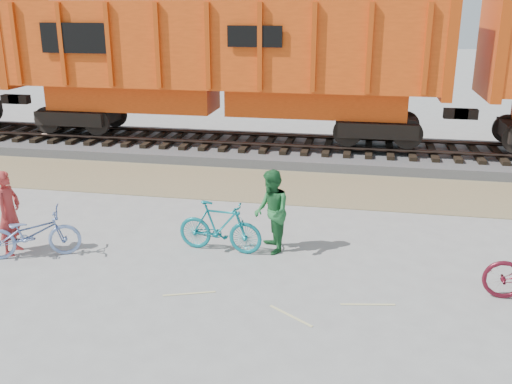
% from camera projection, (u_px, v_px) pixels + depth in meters
% --- Properties ---
extents(ground, '(120.00, 120.00, 0.00)m').
position_uv_depth(ground, '(256.00, 278.00, 10.30)').
color(ground, '#9E9E99').
rests_on(ground, ground).
extents(gravel_strip, '(120.00, 3.00, 0.02)m').
position_uv_depth(gravel_strip, '(294.00, 187.00, 15.43)').
color(gravel_strip, '#9C8761').
rests_on(gravel_strip, ground).
extents(ballast_bed, '(120.00, 4.00, 0.30)m').
position_uv_depth(ballast_bed, '(308.00, 151.00, 18.65)').
color(ballast_bed, slate).
rests_on(ballast_bed, ground).
extents(track, '(120.00, 2.60, 0.24)m').
position_uv_depth(track, '(308.00, 141.00, 18.55)').
color(track, black).
rests_on(track, ballast_bed).
extents(hopper_car_center, '(14.00, 3.13, 4.65)m').
position_uv_depth(hopper_car_center, '(221.00, 60.00, 18.27)').
color(hopper_car_center, black).
rests_on(hopper_car_center, track).
extents(bicycle_blue, '(1.95, 1.29, 0.97)m').
position_uv_depth(bicycle_blue, '(32.00, 233.00, 11.04)').
color(bicycle_blue, '#7B95CC').
rests_on(bicycle_blue, ground).
extents(bicycle_teal, '(1.76, 0.64, 1.04)m').
position_uv_depth(bicycle_teal, '(220.00, 227.00, 11.28)').
color(bicycle_teal, '#0F7781').
rests_on(bicycle_teal, ground).
extents(person_solo, '(0.44, 0.64, 1.69)m').
position_uv_depth(person_solo, '(9.00, 212.00, 11.11)').
color(person_solo, '#AE312E').
rests_on(person_solo, ground).
extents(person_man, '(0.88, 0.98, 1.67)m').
position_uv_depth(person_man, '(271.00, 212.00, 11.18)').
color(person_man, '#246B34').
rests_on(person_man, ground).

